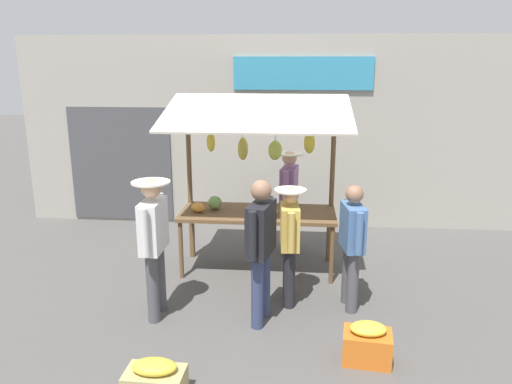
% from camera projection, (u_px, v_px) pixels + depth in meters
% --- Properties ---
extents(ground_plane, '(40.00, 40.00, 0.00)m').
position_uv_depth(ground_plane, '(258.00, 269.00, 7.32)').
color(ground_plane, '#514F4C').
extents(street_backdrop, '(9.00, 0.30, 3.40)m').
position_uv_depth(street_backdrop, '(265.00, 133.00, 9.00)').
color(street_backdrop, '#9E998E').
rests_on(street_backdrop, ground).
extents(market_stall, '(2.50, 1.46, 2.50)m').
position_uv_depth(market_stall, '(256.00, 167.00, 6.95)').
color(market_stall, brown).
rests_on(market_stall, ground).
extents(vendor_with_sunhat, '(0.42, 0.69, 1.63)m').
position_uv_depth(vendor_with_sunhat, '(289.00, 193.00, 7.76)').
color(vendor_with_sunhat, '#232328').
rests_on(vendor_with_sunhat, ground).
extents(shopper_with_ponytail, '(0.33, 0.71, 1.71)m').
position_uv_depth(shopper_with_ponytail, '(261.00, 242.00, 5.60)').
color(shopper_with_ponytail, navy).
rests_on(shopper_with_ponytail, ground).
extents(shopper_with_shopping_bag, '(0.44, 0.72, 1.69)m').
position_uv_depth(shopper_with_shopping_bag, '(154.00, 236.00, 5.73)').
color(shopper_with_shopping_bag, '#4C4C51').
rests_on(shopper_with_shopping_bag, ground).
extents(shopper_in_grey_tee, '(0.28, 0.67, 1.56)m').
position_uv_depth(shopper_in_grey_tee, '(352.00, 239.00, 5.97)').
color(shopper_in_grey_tee, '#4C4C51').
rests_on(shopper_in_grey_tee, ground).
extents(shopper_in_striped_shirt, '(0.39, 0.66, 1.51)m').
position_uv_depth(shopper_in_striped_shirt, '(290.00, 237.00, 6.09)').
color(shopper_in_striped_shirt, '#232328').
rests_on(shopper_in_striped_shirt, ground).
extents(produce_crate_near, '(0.55, 0.35, 0.37)m').
position_uv_depth(produce_crate_near, '(155.00, 381.00, 4.50)').
color(produce_crate_near, tan).
rests_on(produce_crate_near, ground).
extents(produce_crate_side, '(0.52, 0.40, 0.43)m').
position_uv_depth(produce_crate_side, '(367.00, 344.00, 5.03)').
color(produce_crate_side, '#D1661E').
rests_on(produce_crate_side, ground).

